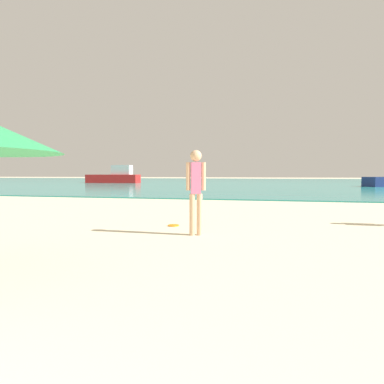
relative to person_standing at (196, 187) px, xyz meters
name	(u,v)px	position (x,y,z in m)	size (l,w,h in m)	color
water	(248,182)	(-0.50, 38.23, -0.93)	(160.00, 60.00, 0.06)	teal
person_standing	(196,187)	(0.00, 0.00, 0.00)	(0.37, 0.22, 1.69)	#DDAD84
frisbee	(174,225)	(-0.73, 0.96, -0.95)	(0.26, 0.26, 0.03)	orange
boat_far	(115,177)	(-16.53, 30.03, -0.14)	(6.60, 2.50, 2.20)	red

